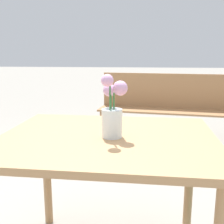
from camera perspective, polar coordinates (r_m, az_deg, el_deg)
The scene contains 3 objects.
table_front at distance 1.34m, azimuth -0.93°, elevation -8.59°, with size 1.02×0.85×0.71m.
flower_vase at distance 1.26m, azimuth 0.10°, elevation -0.49°, with size 0.12×0.15×0.29m.
bench_near at distance 3.32m, azimuth 14.46°, elevation 0.95°, with size 1.97×0.61×0.85m.
Camera 1 is at (0.15, -1.24, 1.09)m, focal length 45.00 mm.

